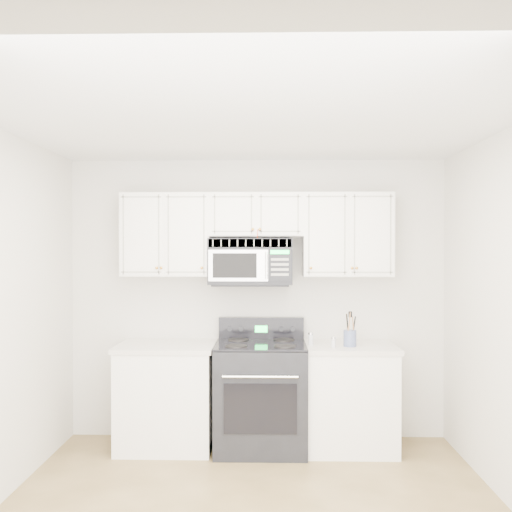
{
  "coord_description": "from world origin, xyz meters",
  "views": [
    {
      "loc": [
        0.11,
        -3.6,
        1.77
      ],
      "look_at": [
        0.0,
        1.3,
        1.71
      ],
      "focal_mm": 40.0,
      "sensor_mm": 36.0,
      "label": 1
    }
  ],
  "objects": [
    {
      "name": "range",
      "position": [
        0.04,
        1.42,
        0.48
      ],
      "size": [
        0.79,
        0.72,
        1.13
      ],
      "color": "black",
      "rests_on": "ground"
    },
    {
      "name": "shaker_salt",
      "position": [
        0.48,
        1.42,
        0.98
      ],
      "size": [
        0.05,
        0.05,
        0.11
      ],
      "color": "#B9BBC4",
      "rests_on": "base_cabinet_right"
    },
    {
      "name": "base_cabinet_left",
      "position": [
        -0.8,
        1.44,
        0.43
      ],
      "size": [
        0.86,
        0.65,
        0.92
      ],
      "color": "white",
      "rests_on": "ground"
    },
    {
      "name": "utensil_crock",
      "position": [
        0.82,
        1.36,
        1.0
      ],
      "size": [
        0.11,
        0.11,
        0.3
      ],
      "color": "slate",
      "rests_on": "base_cabinet_right"
    },
    {
      "name": "upper_cabinets",
      "position": [
        0.0,
        1.58,
        1.93
      ],
      "size": [
        2.44,
        0.37,
        0.75
      ],
      "color": "white",
      "rests_on": "ground"
    },
    {
      "name": "microwave",
      "position": [
        -0.06,
        1.56,
        1.66
      ],
      "size": [
        0.75,
        0.42,
        0.41
      ],
      "color": "black",
      "rests_on": "ground"
    },
    {
      "name": "base_cabinet_right",
      "position": [
        0.8,
        1.44,
        0.43
      ],
      "size": [
        0.86,
        0.65,
        0.92
      ],
      "color": "white",
      "rests_on": "ground"
    },
    {
      "name": "room",
      "position": [
        0.0,
        0.0,
        1.3
      ],
      "size": [
        3.51,
        3.51,
        2.61
      ],
      "color": "#977C4E",
      "rests_on": "ground"
    },
    {
      "name": "shaker_pepper",
      "position": [
        0.66,
        1.28,
        0.97
      ],
      "size": [
        0.04,
        0.04,
        0.09
      ],
      "color": "#B9BBC4",
      "rests_on": "base_cabinet_right"
    }
  ]
}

